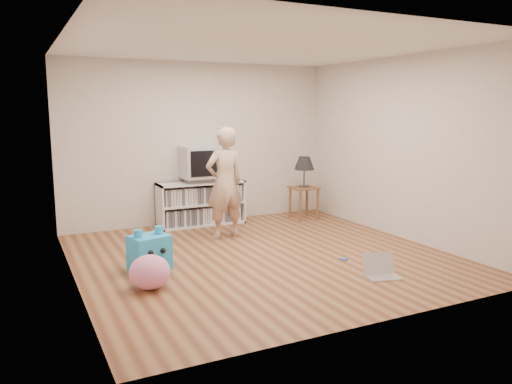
{
  "coord_description": "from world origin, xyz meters",
  "views": [
    {
      "loc": [
        -2.78,
        -5.48,
        1.84
      ],
      "look_at": [
        0.12,
        0.4,
        0.76
      ],
      "focal_mm": 35.0,
      "sensor_mm": 36.0,
      "label": 1
    }
  ],
  "objects": [
    {
      "name": "ground",
      "position": [
        0.0,
        0.0,
        0.0
      ],
      "size": [
        4.5,
        4.5,
        0.0
      ],
      "primitive_type": "plane",
      "color": "brown",
      "rests_on": "ground"
    },
    {
      "name": "walls",
      "position": [
        0.0,
        0.0,
        1.3
      ],
      "size": [
        4.52,
        4.52,
        2.6
      ],
      "color": "silver",
      "rests_on": "ground"
    },
    {
      "name": "ceiling",
      "position": [
        0.0,
        0.0,
        2.6
      ],
      "size": [
        4.5,
        4.5,
        0.01
      ],
      "primitive_type": "cube",
      "color": "white",
      "rests_on": "walls"
    },
    {
      "name": "media_unit",
      "position": [
        -0.08,
        2.04,
        0.35
      ],
      "size": [
        1.4,
        0.45,
        0.7
      ],
      "color": "white",
      "rests_on": "ground"
    },
    {
      "name": "dvd_deck",
      "position": [
        -0.08,
        2.02,
        0.73
      ],
      "size": [
        0.45,
        0.35,
        0.07
      ],
      "primitive_type": "cube",
      "color": "gray",
      "rests_on": "media_unit"
    },
    {
      "name": "crt_tv",
      "position": [
        -0.08,
        2.02,
        1.02
      ],
      "size": [
        0.6,
        0.53,
        0.5
      ],
      "color": "#B1B1B6",
      "rests_on": "dvd_deck"
    },
    {
      "name": "side_table",
      "position": [
        1.64,
        1.65,
        0.42
      ],
      "size": [
        0.42,
        0.42,
        0.55
      ],
      "color": "brown",
      "rests_on": "ground"
    },
    {
      "name": "table_lamp",
      "position": [
        1.64,
        1.65,
        0.94
      ],
      "size": [
        0.34,
        0.34,
        0.52
      ],
      "color": "#333333",
      "rests_on": "side_table"
    },
    {
      "name": "person",
      "position": [
        -0.06,
        1.07,
        0.8
      ],
      "size": [
        0.63,
        0.45,
        1.61
      ],
      "primitive_type": "imported",
      "rotation": [
        0.0,
        0.0,
        3.25
      ],
      "color": "tan",
      "rests_on": "ground"
    },
    {
      "name": "laptop",
      "position": [
        0.85,
        -1.29,
        0.07
      ],
      "size": [
        0.42,
        0.37,
        0.25
      ],
      "rotation": [
        0.0,
        0.0,
        -0.26
      ],
      "color": "silver",
      "rests_on": "ground"
    },
    {
      "name": "playing_cards",
      "position": [
        0.84,
        -0.6,
        0.01
      ],
      "size": [
        0.09,
        0.11,
        0.02
      ],
      "primitive_type": "cube",
      "rotation": [
        0.0,
        0.0,
        0.3
      ],
      "color": "#3E5CA5",
      "rests_on": "ground"
    },
    {
      "name": "plush_blue",
      "position": [
        -1.41,
        0.1,
        0.21
      ],
      "size": [
        0.5,
        0.44,
        0.49
      ],
      "rotation": [
        0.0,
        0.0,
        0.25
      ],
      "color": "#21A2E3",
      "rests_on": "ground"
    },
    {
      "name": "plush_pink",
      "position": [
        -1.58,
        -0.54,
        0.18
      ],
      "size": [
        0.46,
        0.46,
        0.36
      ],
      "primitive_type": "ellipsoid",
      "rotation": [
        0.0,
        0.0,
        -0.08
      ],
      "color": "pink",
      "rests_on": "ground"
    }
  ]
}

